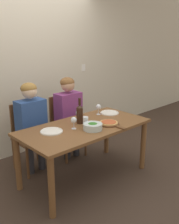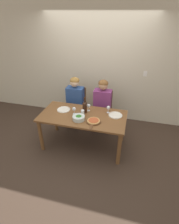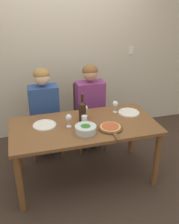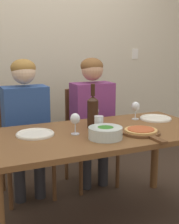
{
  "view_description": "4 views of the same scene",
  "coord_description": "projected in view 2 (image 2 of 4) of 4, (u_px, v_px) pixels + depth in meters",
  "views": [
    {
      "loc": [
        -2.06,
        -2.31,
        1.84
      ],
      "look_at": [
        0.1,
        0.03,
        0.89
      ],
      "focal_mm": 42.0,
      "sensor_mm": 36.0,
      "label": 1
    },
    {
      "loc": [
        0.85,
        -2.75,
        2.5
      ],
      "look_at": [
        0.12,
        0.05,
        0.8
      ],
      "focal_mm": 28.0,
      "sensor_mm": 36.0,
      "label": 2
    },
    {
      "loc": [
        -0.65,
        -2.54,
        2.14
      ],
      "look_at": [
        0.1,
        0.13,
        0.82
      ],
      "focal_mm": 42.0,
      "sensor_mm": 36.0,
      "label": 3
    },
    {
      "loc": [
        -0.95,
        -1.96,
        1.34
      ],
      "look_at": [
        -0.04,
        0.07,
        0.87
      ],
      "focal_mm": 50.0,
      "sensor_mm": 36.0,
      "label": 4
    }
  ],
  "objects": [
    {
      "name": "ground_plane",
      "position": [
        84.0,
        144.0,
        3.75
      ],
      "size": [
        40.0,
        40.0,
        0.0
      ],
      "primitive_type": "plane",
      "color": "#3D2D23"
    },
    {
      "name": "back_wall",
      "position": [
        98.0,
        66.0,
        4.14
      ],
      "size": [
        10.0,
        0.06,
        2.7
      ],
      "color": "beige",
      "rests_on": "ground"
    },
    {
      "name": "dining_table",
      "position": [
        83.0,
        119.0,
        3.43
      ],
      "size": [
        1.66,
        0.82,
        0.73
      ],
      "color": "brown",
      "rests_on": "ground"
    },
    {
      "name": "chair_left",
      "position": [
        77.0,
        105.0,
        4.2
      ],
      "size": [
        0.42,
        0.42,
        0.93
      ],
      "color": "brown",
      "rests_on": "ground"
    },
    {
      "name": "chair_right",
      "position": [
        103.0,
        109.0,
        4.07
      ],
      "size": [
        0.42,
        0.42,
        0.93
      ],
      "color": "brown",
      "rests_on": "ground"
    },
    {
      "name": "person_woman",
      "position": [
        75.0,
        98.0,
        3.99
      ],
      "size": [
        0.47,
        0.51,
        1.24
      ],
      "color": "#28282D",
      "rests_on": "ground"
    },
    {
      "name": "person_man",
      "position": [
        102.0,
        101.0,
        3.85
      ],
      "size": [
        0.47,
        0.51,
        1.24
      ],
      "color": "#28282D",
      "rests_on": "ground"
    },
    {
      "name": "wine_bottle",
      "position": [
        85.0,
        107.0,
        3.4
      ],
      "size": [
        0.08,
        0.08,
        0.33
      ],
      "color": "black",
      "rests_on": "dining_table"
    },
    {
      "name": "broccoli_bowl",
      "position": [
        79.0,
        118.0,
        3.22
      ],
      "size": [
        0.23,
        0.23,
        0.09
      ],
      "color": "silver",
      "rests_on": "dining_table"
    },
    {
      "name": "dinner_plate_left",
      "position": [
        64.0,
        109.0,
        3.55
      ],
      "size": [
        0.26,
        0.26,
        0.02
      ],
      "color": "silver",
      "rests_on": "dining_table"
    },
    {
      "name": "dinner_plate_right",
      "position": [
        115.0,
        115.0,
        3.36
      ],
      "size": [
        0.26,
        0.26,
        0.02
      ],
      "color": "silver",
      "rests_on": "dining_table"
    },
    {
      "name": "pizza_on_board",
      "position": [
        93.0,
        121.0,
        3.17
      ],
      "size": [
        0.27,
        0.41,
        0.04
      ],
      "color": "brown",
      "rests_on": "dining_table"
    },
    {
      "name": "wine_glass_left",
      "position": [
        74.0,
        109.0,
        3.37
      ],
      "size": [
        0.07,
        0.07,
        0.15
      ],
      "color": "silver",
      "rests_on": "dining_table"
    },
    {
      "name": "wine_glass_right",
      "position": [
        108.0,
        108.0,
        3.41
      ],
      "size": [
        0.07,
        0.07,
        0.15
      ],
      "color": "silver",
      "rests_on": "dining_table"
    },
    {
      "name": "wine_glass_centre",
      "position": [
        89.0,
        106.0,
        3.48
      ],
      "size": [
        0.07,
        0.07,
        0.15
      ],
      "color": "silver",
      "rests_on": "dining_table"
    },
    {
      "name": "water_tumbler",
      "position": [
        82.0,
        113.0,
        3.34
      ],
      "size": [
        0.07,
        0.07,
        0.12
      ],
      "color": "silver",
      "rests_on": "dining_table"
    }
  ]
}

